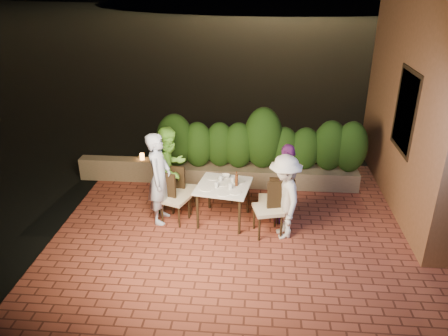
# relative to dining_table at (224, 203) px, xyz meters

# --- Properties ---
(ground) EXTENTS (400.00, 400.00, 0.00)m
(ground) POSITION_rel_dining_table_xyz_m (0.50, -0.69, -0.40)
(ground) COLOR black
(ground) RESTS_ON ground
(terrace_floor) EXTENTS (7.00, 6.00, 0.15)m
(terrace_floor) POSITION_rel_dining_table_xyz_m (0.50, -0.19, -0.45)
(terrace_floor) COLOR brown
(terrace_floor) RESTS_ON ground
(building_wall) EXTENTS (1.60, 5.00, 5.00)m
(building_wall) POSITION_rel_dining_table_xyz_m (4.10, 1.31, 2.12)
(building_wall) COLOR #935E3A
(building_wall) RESTS_ON ground
(window_pane) EXTENTS (0.08, 1.00, 1.40)m
(window_pane) POSITION_rel_dining_table_xyz_m (3.32, 0.81, 1.62)
(window_pane) COLOR black
(window_pane) RESTS_ON building_wall
(window_frame) EXTENTS (0.06, 1.15, 1.55)m
(window_frame) POSITION_rel_dining_table_xyz_m (3.31, 0.81, 1.62)
(window_frame) COLOR black
(window_frame) RESTS_ON building_wall
(planter) EXTENTS (4.20, 0.55, 0.40)m
(planter) POSITION_rel_dining_table_xyz_m (0.70, 1.61, -0.17)
(planter) COLOR #74644A
(planter) RESTS_ON ground
(hedge) EXTENTS (4.00, 0.70, 1.10)m
(hedge) POSITION_rel_dining_table_xyz_m (0.70, 1.61, 0.57)
(hedge) COLOR #1A380F
(hedge) RESTS_ON planter
(parapet) EXTENTS (2.20, 0.30, 0.50)m
(parapet) POSITION_rel_dining_table_xyz_m (-2.30, 1.61, -0.12)
(parapet) COLOR #74644A
(parapet) RESTS_ON ground
(hill) EXTENTS (52.00, 40.00, 22.00)m
(hill) POSITION_rel_dining_table_xyz_m (2.50, 59.31, -4.38)
(hill) COLOR black
(hill) RESTS_ON ground
(dining_table) EXTENTS (1.09, 1.09, 0.75)m
(dining_table) POSITION_rel_dining_table_xyz_m (0.00, 0.00, 0.00)
(dining_table) COLOR white
(dining_table) RESTS_ON ground
(plate_nw) EXTENTS (0.24, 0.24, 0.01)m
(plate_nw) POSITION_rel_dining_table_xyz_m (-0.30, -0.18, 0.38)
(plate_nw) COLOR white
(plate_nw) RESTS_ON dining_table
(plate_sw) EXTENTS (0.20, 0.20, 0.01)m
(plate_sw) POSITION_rel_dining_table_xyz_m (-0.23, 0.27, 0.38)
(plate_sw) COLOR white
(plate_sw) RESTS_ON dining_table
(plate_ne) EXTENTS (0.24, 0.24, 0.01)m
(plate_ne) POSITION_rel_dining_table_xyz_m (0.22, -0.27, 0.38)
(plate_ne) COLOR white
(plate_ne) RESTS_ON dining_table
(plate_se) EXTENTS (0.21, 0.21, 0.01)m
(plate_se) POSITION_rel_dining_table_xyz_m (0.28, 0.16, 0.38)
(plate_se) COLOR white
(plate_se) RESTS_ON dining_table
(plate_centre) EXTENTS (0.21, 0.21, 0.01)m
(plate_centre) POSITION_rel_dining_table_xyz_m (-0.04, 0.02, 0.38)
(plate_centre) COLOR white
(plate_centre) RESTS_ON dining_table
(plate_front) EXTENTS (0.24, 0.24, 0.01)m
(plate_front) POSITION_rel_dining_table_xyz_m (0.02, -0.34, 0.38)
(plate_front) COLOR white
(plate_front) RESTS_ON dining_table
(glass_nw) EXTENTS (0.06, 0.06, 0.11)m
(glass_nw) POSITION_rel_dining_table_xyz_m (-0.12, -0.10, 0.43)
(glass_nw) COLOR silver
(glass_nw) RESTS_ON dining_table
(glass_sw) EXTENTS (0.06, 0.06, 0.11)m
(glass_sw) POSITION_rel_dining_table_xyz_m (-0.07, 0.15, 0.43)
(glass_sw) COLOR silver
(glass_sw) RESTS_ON dining_table
(glass_ne) EXTENTS (0.07, 0.07, 0.12)m
(glass_ne) POSITION_rel_dining_table_xyz_m (0.14, -0.14, 0.43)
(glass_ne) COLOR silver
(glass_ne) RESTS_ON dining_table
(glass_se) EXTENTS (0.07, 0.07, 0.12)m
(glass_se) POSITION_rel_dining_table_xyz_m (0.17, 0.10, 0.44)
(glass_se) COLOR silver
(glass_se) RESTS_ON dining_table
(beer_bottle) EXTENTS (0.05, 0.05, 0.28)m
(beer_bottle) POSITION_rel_dining_table_xyz_m (0.24, -0.00, 0.52)
(beer_bottle) COLOR #4E220D
(beer_bottle) RESTS_ON dining_table
(bowl) EXTENTS (0.19, 0.19, 0.04)m
(bowl) POSITION_rel_dining_table_xyz_m (0.00, 0.34, 0.40)
(bowl) COLOR white
(bowl) RESTS_ON dining_table
(chair_left_front) EXTENTS (0.57, 0.57, 0.97)m
(chair_left_front) POSITION_rel_dining_table_xyz_m (-0.90, -0.09, 0.11)
(chair_left_front) COLOR black
(chair_left_front) RESTS_ON ground
(chair_left_back) EXTENTS (0.48, 0.48, 0.93)m
(chair_left_back) POSITION_rel_dining_table_xyz_m (-0.80, 0.35, 0.09)
(chair_left_back) COLOR black
(chair_left_back) RESTS_ON ground
(chair_right_front) EXTENTS (0.59, 0.59, 1.04)m
(chair_right_front) POSITION_rel_dining_table_xyz_m (0.83, -0.40, 0.15)
(chair_right_front) COLOR black
(chair_right_front) RESTS_ON ground
(chair_right_back) EXTENTS (0.41, 0.41, 0.88)m
(chair_right_back) POSITION_rel_dining_table_xyz_m (0.86, 0.11, 0.07)
(chair_right_back) COLOR black
(chair_right_back) RESTS_ON ground
(diner_blue) EXTENTS (0.45, 0.66, 1.76)m
(diner_blue) POSITION_rel_dining_table_xyz_m (-1.18, -0.09, 0.50)
(diner_blue) COLOR silver
(diner_blue) RESTS_ON ground
(diner_green) EXTENTS (0.97, 1.03, 1.69)m
(diner_green) POSITION_rel_dining_table_xyz_m (-1.08, 0.43, 0.47)
(diner_green) COLOR #78D341
(diner_green) RESTS_ON ground
(diner_white) EXTENTS (0.77, 1.10, 1.55)m
(diner_white) POSITION_rel_dining_table_xyz_m (1.10, -0.43, 0.40)
(diner_white) COLOR silver
(diner_white) RESTS_ON ground
(diner_purple) EXTENTS (0.62, 0.99, 1.56)m
(diner_purple) POSITION_rel_dining_table_xyz_m (1.16, 0.10, 0.41)
(diner_purple) COLOR #68256F
(diner_purple) RESTS_ON ground
(parapet_lamp) EXTENTS (0.10, 0.10, 0.14)m
(parapet_lamp) POSITION_rel_dining_table_xyz_m (-1.97, 1.61, 0.20)
(parapet_lamp) COLOR orange
(parapet_lamp) RESTS_ON parapet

